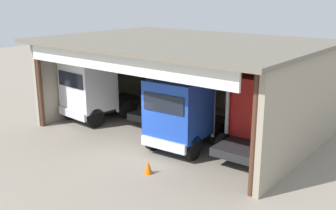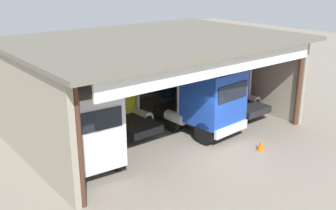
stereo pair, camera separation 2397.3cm
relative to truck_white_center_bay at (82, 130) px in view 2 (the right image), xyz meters
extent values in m
plane|color=gray|center=(5.06, -2.62, -1.81)|extent=(80.00, 80.00, 0.00)
cube|color=#9E937F|center=(5.06, 6.80, 0.52)|extent=(13.27, 0.24, 4.67)
cube|color=#9E937F|center=(-1.57, 2.09, 0.52)|extent=(0.24, 9.42, 4.67)
cube|color=#9E937F|center=(11.70, 2.09, 0.52)|extent=(0.24, 9.42, 4.67)
cube|color=#6E6759|center=(5.06, 1.71, 2.95)|extent=(13.87, 10.18, 0.20)
cylinder|color=#4C2D1E|center=(-1.32, -2.47, 0.52)|extent=(0.24, 0.24, 4.67)
cylinder|color=#4C2D1E|center=(11.45, -2.47, 0.52)|extent=(0.24, 0.24, 4.67)
cube|color=white|center=(5.06, -2.92, 2.50)|extent=(11.94, 0.12, 0.90)
cube|color=white|center=(0.00, -0.32, 0.33)|extent=(2.74, 2.27, 2.71)
cube|color=black|center=(-0.08, -1.38, 0.80)|extent=(2.21, 0.22, 0.81)
cube|color=silver|center=(-0.08, -1.41, -1.13)|extent=(2.47, 0.34, 0.44)
cube|color=#232326|center=(0.14, 1.57, -1.10)|extent=(2.19, 3.58, 0.36)
cylinder|color=silver|center=(1.25, 0.79, 0.32)|extent=(0.18, 0.18, 3.19)
cylinder|color=silver|center=(-1.08, 0.96, 0.32)|extent=(0.18, 0.18, 3.19)
cylinder|color=silver|center=(-1.05, 1.36, -0.98)|extent=(0.64, 1.24, 0.56)
cylinder|color=black|center=(1.12, -0.82, -1.28)|extent=(0.38, 1.09, 1.07)
cylinder|color=black|center=(-1.18, -0.65, -1.28)|extent=(0.38, 1.09, 1.07)
cylinder|color=black|center=(1.28, 1.49, -1.28)|extent=(0.38, 1.09, 1.07)
cylinder|color=black|center=(-1.01, 1.65, -1.28)|extent=(0.38, 1.09, 1.07)
cube|color=yellow|center=(3.37, 3.65, 0.43)|extent=(2.49, 2.19, 2.95)
cube|color=black|center=(3.32, 4.71, 0.94)|extent=(2.04, 0.15, 0.89)
cube|color=silver|center=(3.32, 4.74, -1.15)|extent=(2.28, 0.27, 0.44)
cube|color=#232326|center=(3.46, 1.82, -1.12)|extent=(1.95, 3.40, 0.36)
cylinder|color=silver|center=(2.35, 2.40, 0.23)|extent=(0.18, 0.18, 3.05)
cylinder|color=silver|center=(4.50, 2.50, 0.23)|extent=(0.18, 0.18, 3.05)
cylinder|color=silver|center=(4.52, 2.17, -1.00)|extent=(0.62, 1.22, 0.56)
cylinder|color=black|center=(2.31, 4.01, -1.30)|extent=(0.35, 1.04, 1.02)
cylinder|color=black|center=(4.40, 4.11, -1.30)|extent=(0.35, 1.04, 1.02)
cylinder|color=black|center=(2.41, 1.77, -1.30)|extent=(0.35, 1.04, 1.02)
cylinder|color=black|center=(4.50, 1.87, -1.30)|extent=(0.35, 1.04, 1.02)
cube|color=#1E47B7|center=(6.80, -0.74, 0.30)|extent=(2.61, 2.49, 2.62)
cube|color=black|center=(6.88, -1.91, 0.76)|extent=(2.08, 0.21, 0.79)
cube|color=silver|center=(6.88, -1.94, -1.11)|extent=(2.33, 0.32, 0.44)
cube|color=#232326|center=(6.67, 1.10, -1.08)|extent=(2.07, 3.46, 0.36)
cylinder|color=silver|center=(7.80, 0.65, 0.13)|extent=(0.18, 0.18, 2.77)
cylinder|color=silver|center=(5.61, 0.49, 0.13)|extent=(0.18, 0.18, 2.77)
cylinder|color=silver|center=(5.59, 0.72, -0.96)|extent=(0.64, 1.24, 0.56)
cylinder|color=black|center=(7.90, -1.12, -1.26)|extent=(0.38, 1.13, 1.11)
cylinder|color=black|center=(5.76, -1.28, -1.26)|extent=(0.38, 1.13, 1.11)
cylinder|color=black|center=(7.74, 1.17, -1.26)|extent=(0.38, 1.13, 1.11)
cylinder|color=black|center=(5.60, 1.02, -1.26)|extent=(0.38, 1.13, 1.11)
cube|color=red|center=(9.80, 1.65, 0.36)|extent=(2.61, 2.19, 2.79)
cube|color=black|center=(9.78, 2.73, 0.84)|extent=(2.18, 0.11, 0.84)
cube|color=silver|center=(9.77, 2.76, -1.14)|extent=(2.44, 0.22, 0.44)
cube|color=#232326|center=(9.84, 0.09, -1.11)|extent=(1.99, 2.89, 0.36)
cylinder|color=silver|center=(8.68, 0.41, 0.20)|extent=(0.18, 0.18, 2.97)
cylinder|color=silver|center=(10.98, 0.47, 0.20)|extent=(0.18, 0.18, 2.97)
cylinder|color=silver|center=(10.98, 0.42, -0.99)|extent=(0.59, 1.21, 0.56)
cylinder|color=black|center=(8.66, 2.05, -1.29)|extent=(0.33, 1.06, 1.05)
cylinder|color=black|center=(10.92, 2.10, -1.29)|extent=(0.33, 1.06, 1.05)
cylinder|color=black|center=(8.71, 0.06, -1.29)|extent=(0.33, 1.06, 1.05)
cylinder|color=black|center=(10.97, 0.12, -1.29)|extent=(0.33, 1.06, 1.05)
cylinder|color=#197233|center=(1.98, 5.44, -1.34)|extent=(0.58, 0.58, 0.94)
cube|color=#1E59A5|center=(9.24, 5.85, -1.31)|extent=(0.90, 0.60, 1.00)
cone|color=orange|center=(7.31, -3.44, -1.53)|extent=(0.36, 0.36, 0.56)
camera|label=1|loc=(17.27, -14.62, 5.25)|focal=42.59mm
camera|label=2|loc=(-6.67, -13.96, 6.13)|focal=42.58mm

